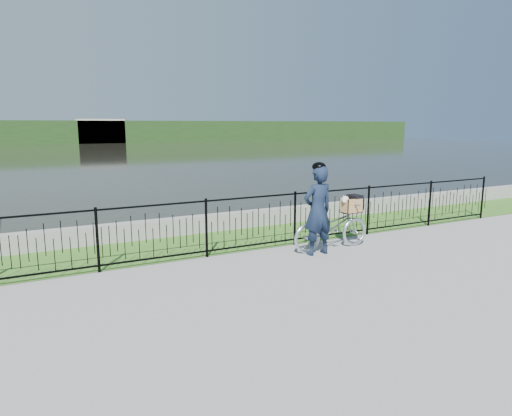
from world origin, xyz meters
TOP-DOWN VIEW (x-y plane):
  - ground at (0.00, 0.00)m, footprint 120.00×120.00m
  - grass_strip at (0.00, 2.60)m, footprint 60.00×2.00m
  - water at (0.00, 33.00)m, footprint 120.00×120.00m
  - quay_wall at (0.00, 3.60)m, footprint 60.00×0.30m
  - fence at (0.00, 1.60)m, footprint 14.00×0.06m
  - far_treeline at (0.00, 60.00)m, footprint 120.00×6.00m
  - far_building_right at (6.00, 58.50)m, footprint 6.00×3.00m
  - bicycle_rig at (1.48, 0.95)m, footprint 1.79×0.62m
  - cyclist at (1.01, 0.79)m, footprint 0.65×0.44m

SIDE VIEW (x-z plane):
  - ground at x=0.00m, z-range 0.00..0.00m
  - water at x=0.00m, z-range 0.00..0.00m
  - grass_strip at x=0.00m, z-range 0.00..0.01m
  - quay_wall at x=0.00m, z-range 0.00..0.40m
  - bicycle_rig at x=1.48m, z-range -0.07..1.04m
  - fence at x=0.00m, z-range 0.00..1.15m
  - cyclist at x=1.01m, z-range -0.01..1.81m
  - far_treeline at x=0.00m, z-range 0.00..3.00m
  - far_building_right at x=6.00m, z-range 0.00..3.20m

